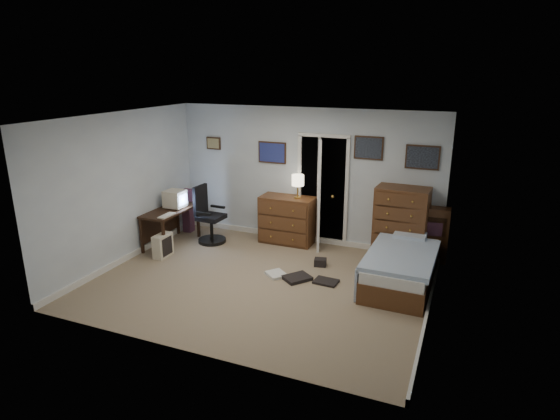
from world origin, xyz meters
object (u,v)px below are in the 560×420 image
object	(u,v)px
tall_dresser	(401,224)
bed	(400,267)
computer_desk	(167,217)
office_chair	(209,221)
low_dresser	(287,220)

from	to	relation	value
tall_dresser	bed	size ratio (longest dim) A/B	0.69
computer_desk	tall_dresser	xyz separation A→B (m)	(4.10, 0.92, 0.11)
tall_dresser	computer_desk	bearing A→B (deg)	-164.09
computer_desk	office_chair	bearing A→B (deg)	32.03
low_dresser	office_chair	bearing A→B (deg)	-158.07
computer_desk	low_dresser	bearing A→B (deg)	25.19
office_chair	bed	bearing A→B (deg)	-4.93
computer_desk	low_dresser	world-z (taller)	low_dresser
low_dresser	tall_dresser	xyz separation A→B (m)	(2.08, -0.02, 0.19)
office_chair	tall_dresser	size ratio (longest dim) A/B	0.85
low_dresser	computer_desk	bearing A→B (deg)	-154.57
bed	computer_desk	bearing A→B (deg)	-179.84
low_dresser	bed	xyz separation A→B (m)	(2.25, -1.03, -0.16)
low_dresser	tall_dresser	bearing A→B (deg)	-0.30
computer_desk	low_dresser	xyz separation A→B (m)	(2.02, 0.94, -0.08)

